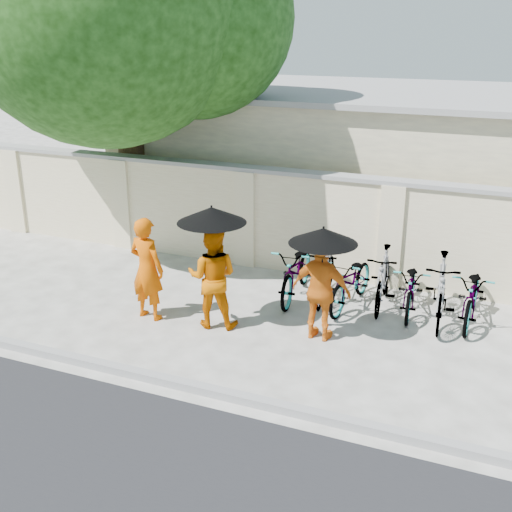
% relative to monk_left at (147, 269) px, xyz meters
% --- Properties ---
extents(ground, '(80.00, 80.00, 0.00)m').
position_rel_monk_left_xyz_m(ground, '(1.51, -0.11, -0.90)').
color(ground, beige).
extents(kerb, '(40.00, 0.16, 0.12)m').
position_rel_monk_left_xyz_m(kerb, '(1.51, -1.81, -0.84)').
color(kerb, gray).
rests_on(kerb, ground).
extents(compound_wall, '(20.00, 0.30, 2.00)m').
position_rel_monk_left_xyz_m(compound_wall, '(2.51, 3.09, 0.10)').
color(compound_wall, beige).
rests_on(compound_wall, ground).
extents(building_behind, '(14.00, 6.00, 3.20)m').
position_rel_monk_left_xyz_m(building_behind, '(3.51, 6.89, 0.70)').
color(building_behind, beige).
rests_on(building_behind, ground).
extents(shade_tree, '(6.70, 6.20, 8.20)m').
position_rel_monk_left_xyz_m(shade_tree, '(-2.15, 2.87, 4.20)').
color(shade_tree, brown).
rests_on(shade_tree, ground).
extents(monk_left, '(0.71, 0.52, 1.80)m').
position_rel_monk_left_xyz_m(monk_left, '(0.00, 0.00, 0.00)').
color(monk_left, '#CE5001').
rests_on(monk_left, ground).
extents(monk_center, '(0.97, 0.83, 1.74)m').
position_rel_monk_left_xyz_m(monk_center, '(1.16, 0.16, -0.03)').
color(monk_center, '#BC5600').
rests_on(monk_center, ground).
extents(parasol_center, '(1.11, 1.11, 1.10)m').
position_rel_monk_left_xyz_m(parasol_center, '(1.21, 0.08, 1.06)').
color(parasol_center, black).
rests_on(parasol_center, ground).
extents(monk_right, '(1.01, 0.49, 1.66)m').
position_rel_monk_left_xyz_m(monk_right, '(2.96, 0.38, -0.07)').
color(monk_right, orange).
rests_on(monk_right, ground).
extents(parasol_right, '(1.06, 1.06, 0.95)m').
position_rel_monk_left_xyz_m(parasol_right, '(2.98, 0.30, 0.87)').
color(parasol_right, black).
rests_on(parasol_right, ground).
extents(bike_0, '(0.85, 2.01, 1.03)m').
position_rel_monk_left_xyz_m(bike_0, '(2.06, 1.81, -0.38)').
color(bike_0, '#99999B').
rests_on(bike_0, ground).
extents(bike_1, '(0.67, 1.75, 1.02)m').
position_rel_monk_left_xyz_m(bike_1, '(2.57, 1.92, -0.39)').
color(bike_1, '#99999B').
rests_on(bike_1, ground).
extents(bike_2, '(0.84, 1.89, 0.96)m').
position_rel_monk_left_xyz_m(bike_2, '(3.09, 1.80, -0.42)').
color(bike_2, '#99999B').
rests_on(bike_2, ground).
extents(bike_3, '(0.65, 1.81, 1.07)m').
position_rel_monk_left_xyz_m(bike_3, '(3.60, 2.01, -0.37)').
color(bike_3, '#99999B').
rests_on(bike_3, ground).
extents(bike_4, '(0.79, 1.78, 0.91)m').
position_rel_monk_left_xyz_m(bike_4, '(4.12, 1.99, -0.45)').
color(bike_4, '#99999B').
rests_on(bike_4, ground).
extents(bike_5, '(0.74, 1.96, 1.15)m').
position_rel_monk_left_xyz_m(bike_5, '(4.63, 1.78, -0.32)').
color(bike_5, '#99999B').
rests_on(bike_5, ground).
extents(bike_6, '(0.67, 1.87, 0.98)m').
position_rel_monk_left_xyz_m(bike_6, '(5.15, 1.96, -0.41)').
color(bike_6, '#99999B').
rests_on(bike_6, ground).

